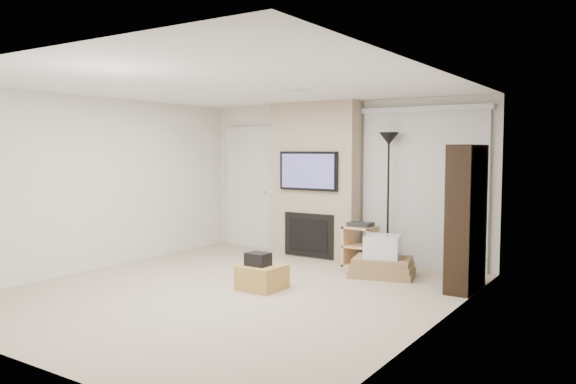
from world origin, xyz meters
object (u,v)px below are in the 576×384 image
Objects in this scene: ottoman at (262,277)px; floor_lamp at (389,161)px; box_stack at (382,261)px; av_stand at (360,243)px; bookshelf at (466,218)px.

ottoman is 2.72m from floor_lamp.
floor_lamp is 1.55m from box_stack.
ottoman is 1.77m from box_stack.
av_stand is at bearing 77.74° from ottoman.
box_stack is at bearing -38.12° from av_stand.
floor_lamp is at bearing 148.59° from bookshelf.
av_stand reaches higher than box_stack.
ottoman is at bearing -147.59° from bookshelf.
ottoman is 0.76× the size of av_stand.
floor_lamp reaches higher than bookshelf.
av_stand is at bearing 161.72° from bookshelf.
av_stand is 0.67× the size of box_stack.
bookshelf is (2.13, 1.35, 0.75)m from ottoman.
floor_lamp is at bearing 108.26° from box_stack.
floor_lamp is 1.78m from bookshelf.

